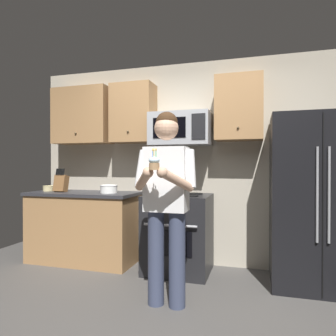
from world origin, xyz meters
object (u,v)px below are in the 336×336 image
at_px(oven_range, 178,233).
at_px(bowl_small_colored, 49,188).
at_px(bowl_large_white, 109,189).
at_px(person, 166,196).
at_px(refrigerator, 316,201).
at_px(knife_block, 61,183).
at_px(cupcake, 154,163).
at_px(microwave, 181,129).

bearing_deg(oven_range, bowl_small_colored, 179.09).
relative_size(bowl_large_white, person, 0.13).
height_order(oven_range, person, person).
height_order(oven_range, refrigerator, refrigerator).
height_order(bowl_large_white, person, person).
relative_size(oven_range, bowl_small_colored, 5.99).
height_order(refrigerator, bowl_small_colored, refrigerator).
distance_m(knife_block, bowl_small_colored, 0.26).
relative_size(knife_block, bowl_large_white, 1.44).
bearing_deg(knife_block, person, -26.92).
relative_size(knife_block, person, 0.18).
xyz_separation_m(refrigerator, cupcake, (-1.38, -1.20, 0.39)).
relative_size(microwave, person, 0.42).
bearing_deg(cupcake, refrigerator, 40.96).
bearing_deg(knife_block, cupcake, -34.91).
relative_size(microwave, cupcake, 4.26).
height_order(knife_block, cupcake, cupcake).
relative_size(refrigerator, cupcake, 10.35).
bearing_deg(cupcake, knife_block, 145.09).
bearing_deg(person, refrigerator, 32.20).
bearing_deg(refrigerator, bowl_small_colored, 178.83).
height_order(oven_range, microwave, microwave).
distance_m(oven_range, refrigerator, 1.56).
height_order(oven_range, bowl_small_colored, bowl_small_colored).
bearing_deg(bowl_small_colored, refrigerator, -1.17).
distance_m(refrigerator, bowl_large_white, 2.41).
bearing_deg(cupcake, oven_range, 95.53).
relative_size(oven_range, bowl_large_white, 4.20).
xyz_separation_m(knife_block, person, (1.73, -0.88, -0.04)).
xyz_separation_m(oven_range, microwave, (0.00, 0.12, 1.26)).
bearing_deg(refrigerator, knife_block, 179.82).
height_order(person, cupcake, person).
bearing_deg(refrigerator, cupcake, -139.04).
bearing_deg(person, bowl_large_white, 139.09).
xyz_separation_m(knife_block, bowl_small_colored, (-0.24, 0.06, -0.08)).
xyz_separation_m(microwave, bowl_large_white, (-0.91, -0.13, -0.75)).
bearing_deg(oven_range, person, -82.49).
relative_size(bowl_small_colored, person, 0.09).
bearing_deg(oven_range, microwave, 89.98).
bearing_deg(bowl_large_white, bowl_small_colored, 177.36).
xyz_separation_m(oven_range, knife_block, (-1.61, -0.03, 0.58)).
relative_size(knife_block, cupcake, 1.84).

